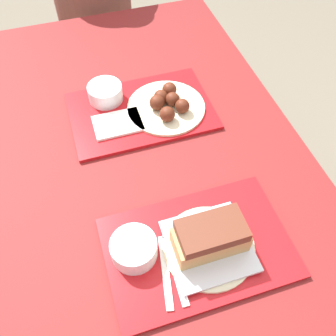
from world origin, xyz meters
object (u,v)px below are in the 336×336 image
object	(u,v)px
brisket_sandwich_plate	(210,241)
tray_near	(198,247)
bowl_coleslaw_far	(105,92)
bowl_coleslaw_near	(134,248)
wings_plate_far	(167,104)
tray_far	(141,111)

from	to	relation	value
brisket_sandwich_plate	tray_near	bearing A→B (deg)	152.37
bowl_coleslaw_far	tray_near	bearing A→B (deg)	-79.80
bowl_coleslaw_near	wings_plate_far	distance (m)	0.48
tray_far	brisket_sandwich_plate	world-z (taller)	brisket_sandwich_plate
tray_far	brisket_sandwich_plate	xyz separation A→B (m)	(0.03, -0.49, 0.04)
brisket_sandwich_plate	wings_plate_far	bearing A→B (deg)	84.25
bowl_coleslaw_far	wings_plate_far	distance (m)	0.19
tray_near	bowl_coleslaw_near	distance (m)	0.15
brisket_sandwich_plate	wings_plate_far	xyz separation A→B (m)	(0.05, 0.47, -0.02)
tray_near	wings_plate_far	size ratio (longest dim) A/B	1.80
tray_near	bowl_coleslaw_near	world-z (taller)	bowl_coleslaw_near
tray_near	bowl_coleslaw_near	xyz separation A→B (m)	(-0.14, 0.03, 0.03)
tray_far	tray_near	bearing A→B (deg)	-88.99
tray_far	brisket_sandwich_plate	bearing A→B (deg)	-86.52
bowl_coleslaw_far	wings_plate_far	world-z (taller)	wings_plate_far
tray_near	brisket_sandwich_plate	world-z (taller)	brisket_sandwich_plate
brisket_sandwich_plate	bowl_coleslaw_far	size ratio (longest dim) A/B	2.02
bowl_coleslaw_near	bowl_coleslaw_far	size ratio (longest dim) A/B	1.00
brisket_sandwich_plate	bowl_coleslaw_far	xyz separation A→B (m)	(-0.12, 0.56, -0.01)
tray_near	bowl_coleslaw_near	size ratio (longest dim) A/B	4.05
tray_far	bowl_coleslaw_near	xyz separation A→B (m)	(-0.14, -0.45, 0.03)
tray_near	wings_plate_far	world-z (taller)	wings_plate_far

